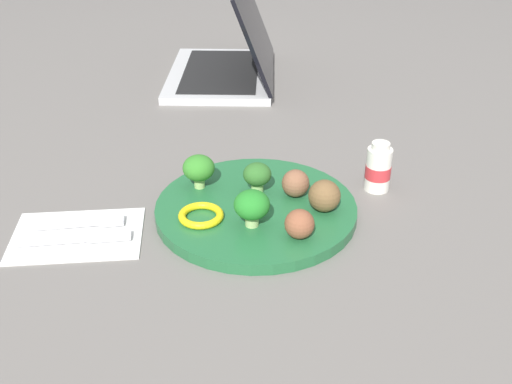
{
  "coord_description": "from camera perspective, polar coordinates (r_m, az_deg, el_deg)",
  "views": [
    {
      "loc": [
        -0.11,
        -0.72,
        0.46
      ],
      "look_at": [
        0.0,
        0.0,
        0.04
      ],
      "focal_mm": 43.31,
      "sensor_mm": 36.0,
      "label": 1
    }
  ],
  "objects": [
    {
      "name": "meatball_front_left",
      "position": [
        0.84,
        6.34,
        -0.34
      ],
      "size": [
        0.04,
        0.04,
        0.04
      ],
      "primitive_type": "sphere",
      "color": "brown",
      "rests_on": "plate"
    },
    {
      "name": "meatball_mid_left",
      "position": [
        0.87,
        3.67,
        0.82
      ],
      "size": [
        0.04,
        0.04,
        0.04
      ],
      "primitive_type": "sphere",
      "color": "brown",
      "rests_on": "plate"
    },
    {
      "name": "meatball_front_right",
      "position": [
        0.78,
        4.04,
        -2.96
      ],
      "size": [
        0.04,
        0.04,
        0.04
      ],
      "primitive_type": "sphere",
      "color": "brown",
      "rests_on": "plate"
    },
    {
      "name": "yogurt_bottle",
      "position": [
        0.93,
        11.23,
        2.15
      ],
      "size": [
        0.04,
        0.04,
        0.08
      ],
      "color": "white",
      "rests_on": "ground_plane"
    },
    {
      "name": "laptop",
      "position": [
        1.36,
        -2.36,
        11.97
      ],
      "size": [
        0.27,
        0.35,
        0.2
      ],
      "color": "silver",
      "rests_on": "ground_plane"
    },
    {
      "name": "fork",
      "position": [
        0.86,
        -15.54,
        -2.81
      ],
      "size": [
        0.12,
        0.02,
        0.01
      ],
      "color": "silver",
      "rests_on": "napkin"
    },
    {
      "name": "plate",
      "position": [
        0.86,
        -0.0,
        -1.61
      ],
      "size": [
        0.28,
        0.28,
        0.02
      ],
      "primitive_type": "cylinder",
      "color": "#236638",
      "rests_on": "ground_plane"
    },
    {
      "name": "knife",
      "position": [
        0.83,
        -15.94,
        -4.16
      ],
      "size": [
        0.15,
        0.02,
        0.01
      ],
      "color": "silver",
      "rests_on": "napkin"
    },
    {
      "name": "broccoli_floret_far_rim",
      "position": [
        0.87,
        0.12,
        1.55
      ],
      "size": [
        0.04,
        0.04,
        0.05
      ],
      "color": "#92C46D",
      "rests_on": "plate"
    },
    {
      "name": "pepper_ring_center",
      "position": [
        0.83,
        -5.1,
        -2.17
      ],
      "size": [
        0.08,
        0.08,
        0.01
      ],
      "primitive_type": "torus",
      "rotation": [
        0.0,
        0.0,
        3.62
      ],
      "color": "yellow",
      "rests_on": "plate"
    },
    {
      "name": "broccoli_floret_mid_left",
      "position": [
        0.89,
        -5.32,
        2.18
      ],
      "size": [
        0.05,
        0.05,
        0.05
      ],
      "color": "#A3C771",
      "rests_on": "plate"
    },
    {
      "name": "napkin",
      "position": [
        0.85,
        -16.19,
        -3.79
      ],
      "size": [
        0.18,
        0.13,
        0.01
      ],
      "primitive_type": "cube",
      "rotation": [
        0.0,
        0.0,
        -0.05
      ],
      "color": "white",
      "rests_on": "ground_plane"
    },
    {
      "name": "ground_plane",
      "position": [
        0.86,
        -0.0,
        -2.06
      ],
      "size": [
        4.0,
        4.0,
        0.0
      ],
      "primitive_type": "plane",
      "color": "slate"
    },
    {
      "name": "broccoli_floret_center",
      "position": [
        0.8,
        -0.38,
        -1.25
      ],
      "size": [
        0.05,
        0.05,
        0.05
      ],
      "color": "#A7C579",
      "rests_on": "plate"
    }
  ]
}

